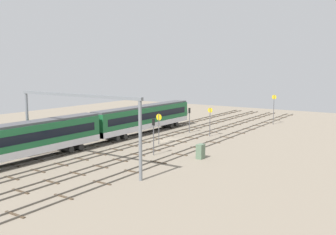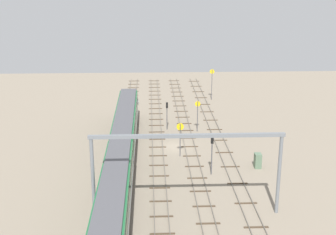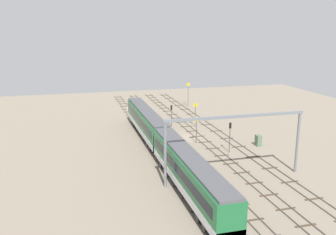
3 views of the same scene
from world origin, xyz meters
name	(u,v)px [view 2 (image 2 of 3)]	position (x,y,z in m)	size (l,w,h in m)	color
ground_plane	(174,147)	(0.00, 0.00, 0.00)	(104.72, 104.72, 0.00)	gray
track_near_foreground	(222,146)	(0.00, -6.82, 0.07)	(88.72, 2.40, 0.16)	#59544C
track_second_near	(190,146)	(0.00, -2.27, 0.07)	(88.72, 2.40, 0.16)	#59544C
track_middle	(158,147)	(0.00, 2.27, 0.06)	(88.72, 2.40, 0.16)	#59544C
track_with_train	(125,147)	(0.00, 6.82, 0.06)	(88.72, 2.40, 0.16)	#59544C
train	(121,154)	(-8.93, 6.82, 2.66)	(50.40, 3.24, 4.80)	#1E6638
overhead_gantry	(187,154)	(-19.29, -0.27, 6.55)	(0.40, 19.13, 8.65)	slate
speed_sign_near_foreground	(180,135)	(-3.47, -0.67, 3.07)	(0.14, 0.96, 4.64)	#4C4C51
speed_sign_mid_trackside	(198,112)	(6.70, -4.01, 3.10)	(0.14, 0.83, 4.86)	#4C4C51
speed_sign_far_trackside	(212,81)	(25.54, -8.68, 3.82)	(0.14, 0.88, 6.03)	#4C4C51
signal_light_trackside_approach	(167,112)	(7.79, 0.65, 2.91)	(0.31, 0.32, 4.43)	#4C4C51
signal_light_trackside_departure	(212,150)	(-9.54, -4.10, 3.20)	(0.31, 0.32, 4.93)	#4C4C51
relay_cabinet	(258,161)	(-7.74, -10.19, 0.94)	(1.09, 0.82, 1.89)	#597259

